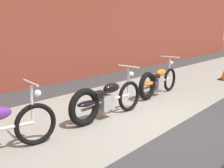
# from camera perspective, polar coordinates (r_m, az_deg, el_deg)

# --- Properties ---
(ground_plane) EXTENTS (80.00, 80.00, 0.00)m
(ground_plane) POSITION_cam_1_polar(r_m,az_deg,el_deg) (5.15, 12.41, -9.22)
(ground_plane) COLOR #38383A
(sidewalk_slab) EXTENTS (36.00, 3.50, 0.01)m
(sidewalk_slab) POSITION_cam_1_polar(r_m,az_deg,el_deg) (6.10, -2.36, -5.61)
(sidewalk_slab) COLOR gray
(sidewalk_slab) RESTS_ON ground
(motorcycle_black) EXTENTS (2.01, 0.58, 1.03)m
(motorcycle_black) POSITION_cam_1_polar(r_m,az_deg,el_deg) (5.40, -1.88, -3.51)
(motorcycle_black) COLOR black
(motorcycle_black) RESTS_ON ground
(motorcycle_orange) EXTENTS (2.01, 0.58, 1.03)m
(motorcycle_orange) POSITION_cam_1_polar(r_m,az_deg,el_deg) (7.39, 9.39, 0.47)
(motorcycle_orange) COLOR black
(motorcycle_orange) RESTS_ON ground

